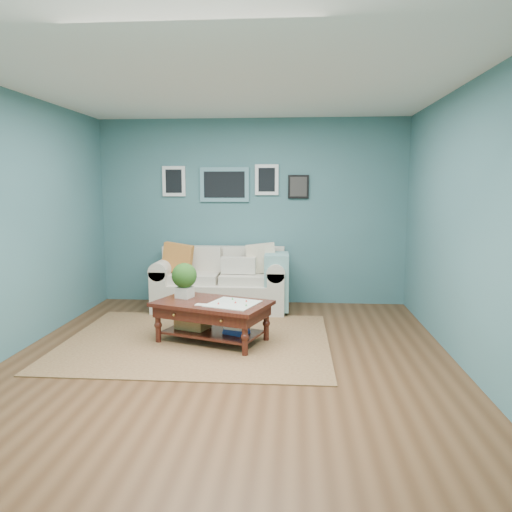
# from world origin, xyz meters

# --- Properties ---
(room_shell) EXTENTS (5.00, 5.02, 2.70)m
(room_shell) POSITION_xyz_m (-0.01, 0.06, 1.36)
(room_shell) COLOR brown
(room_shell) RESTS_ON ground
(area_rug) EXTENTS (2.93, 2.35, 0.01)m
(area_rug) POSITION_xyz_m (-0.44, 0.51, 0.01)
(area_rug) COLOR brown
(area_rug) RESTS_ON ground
(loveseat) EXTENTS (1.87, 0.85, 0.96)m
(loveseat) POSITION_xyz_m (-0.32, 2.02, 0.39)
(loveseat) COLOR beige
(loveseat) RESTS_ON ground
(coffee_table) EXTENTS (1.40, 1.09, 0.86)m
(coffee_table) POSITION_xyz_m (-0.33, 0.53, 0.38)
(coffee_table) COLOR black
(coffee_table) RESTS_ON ground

